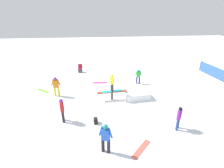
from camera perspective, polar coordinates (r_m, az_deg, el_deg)
ground_plane at (r=13.41m, az=0.00°, el=-5.03°), size 60.00×60.00×0.00m
rail_feature at (r=13.14m, az=0.00°, el=-2.81°), size 2.25×0.49×0.68m
snow_kicker_ramp at (r=13.76m, az=8.05°, el=-3.30°), size 1.93×1.66×0.50m
main_rider_on_rail at (r=12.80m, az=0.00°, el=0.30°), size 1.58×0.76×1.37m
bystander_red at (r=10.99m, az=-15.99°, el=-7.86°), size 0.30×0.64×1.55m
bystander_purple at (r=10.67m, az=21.04°, el=-10.01°), size 0.42×0.52×1.45m
bystander_blue at (r=8.54m, az=-2.09°, el=-16.92°), size 0.68×0.35×1.61m
bystander_green at (r=15.99m, az=8.60°, el=2.65°), size 0.59×0.23×1.36m
bystander_orange at (r=14.20m, az=-17.80°, el=-0.50°), size 0.73×0.25×1.59m
loose_snowboard_coral at (r=9.38m, az=9.53°, el=-20.15°), size 1.22×1.29×0.02m
loose_snowboard_magenta at (r=16.28m, az=-3.95°, el=0.41°), size 1.35×0.33×0.02m
loose_snowboard_lime at (r=15.81m, az=-21.60°, el=-2.07°), size 1.18×0.97×0.02m
folding_chair at (r=19.15m, az=-10.35°, el=5.02°), size 0.47×0.47×0.88m
backpack_on_snow at (r=10.84m, az=-5.35°, el=-11.86°), size 0.26×0.33×0.34m
safety_fence at (r=19.99m, az=30.60°, el=3.37°), size 0.61×4.33×1.10m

